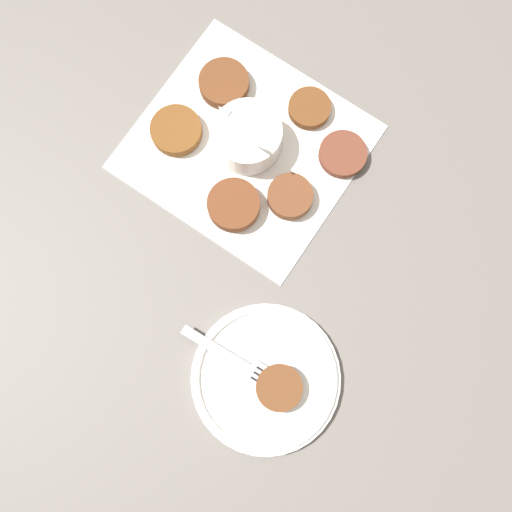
# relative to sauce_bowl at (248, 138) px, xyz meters

# --- Properties ---
(ground_plane) EXTENTS (4.00, 4.00, 0.00)m
(ground_plane) POSITION_rel_sauce_bowl_xyz_m (0.00, 0.03, -0.03)
(ground_plane) COLOR #605B56
(napkin) EXTENTS (0.33, 0.31, 0.00)m
(napkin) POSITION_rel_sauce_bowl_xyz_m (-0.00, 0.00, -0.02)
(napkin) COLOR white
(napkin) RESTS_ON ground_plane
(sauce_bowl) EXTENTS (0.10, 0.09, 0.09)m
(sauce_bowl) POSITION_rel_sauce_bowl_xyz_m (0.00, 0.00, 0.00)
(sauce_bowl) COLOR white
(sauce_bowl) RESTS_ON napkin
(fritter_0) EXTENTS (0.06, 0.06, 0.02)m
(fritter_0) POSITION_rel_sauce_bowl_xyz_m (-0.09, 0.02, -0.01)
(fritter_0) COLOR brown
(fritter_0) RESTS_ON napkin
(fritter_1) EXTENTS (0.07, 0.07, 0.02)m
(fritter_1) POSITION_rel_sauce_bowl_xyz_m (0.08, -0.04, -0.01)
(fritter_1) COLOR brown
(fritter_1) RESTS_ON napkin
(fritter_2) EXTENTS (0.07, 0.07, 0.02)m
(fritter_2) POSITION_rel_sauce_bowl_xyz_m (-0.05, 0.08, -0.01)
(fritter_2) COLOR brown
(fritter_2) RESTS_ON napkin
(fritter_3) EXTENTS (0.07, 0.07, 0.02)m
(fritter_3) POSITION_rel_sauce_bowl_xyz_m (0.08, 0.06, -0.01)
(fritter_3) COLOR brown
(fritter_3) RESTS_ON napkin
(fritter_4) EXTENTS (0.06, 0.06, 0.01)m
(fritter_4) POSITION_rel_sauce_bowl_xyz_m (-0.03, -0.09, -0.02)
(fritter_4) COLOR brown
(fritter_4) RESTS_ON napkin
(fritter_5) EXTENTS (0.07, 0.07, 0.01)m
(fritter_5) POSITION_rel_sauce_bowl_xyz_m (-0.11, -0.08, -0.02)
(fritter_5) COLOR brown
(fritter_5) RESTS_ON napkin
(serving_plate) EXTENTS (0.19, 0.19, 0.02)m
(serving_plate) POSITION_rel_sauce_bowl_xyz_m (-0.23, 0.21, -0.02)
(serving_plate) COLOR white
(serving_plate) RESTS_ON ground_plane
(fritter_on_plate) EXTENTS (0.06, 0.06, 0.01)m
(fritter_on_plate) POSITION_rel_sauce_bowl_xyz_m (-0.25, 0.21, -0.00)
(fritter_on_plate) COLOR brown
(fritter_on_plate) RESTS_ON serving_plate
(fork) EXTENTS (0.16, 0.05, 0.00)m
(fork) POSITION_rel_sauce_bowl_xyz_m (-0.21, 0.22, -0.01)
(fork) COLOR silver
(fork) RESTS_ON serving_plate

